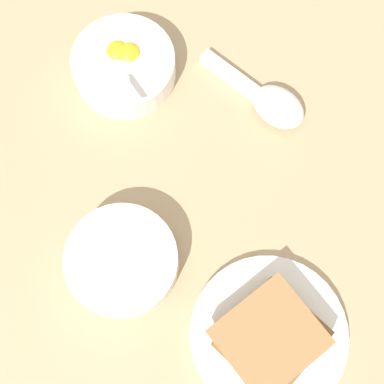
# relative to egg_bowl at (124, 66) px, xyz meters

# --- Properties ---
(ground_plane) EXTENTS (3.00, 3.00, 0.00)m
(ground_plane) POSITION_rel_egg_bowl_xyz_m (-0.12, -0.06, -0.02)
(ground_plane) COLOR tan
(egg_bowl) EXTENTS (0.15, 0.14, 0.07)m
(egg_bowl) POSITION_rel_egg_bowl_xyz_m (0.00, 0.00, 0.00)
(egg_bowl) COLOR white
(egg_bowl) RESTS_ON ground_plane
(toast_plate) EXTENTS (0.19, 0.19, 0.01)m
(toast_plate) POSITION_rel_egg_bowl_xyz_m (-0.33, -0.22, -0.02)
(toast_plate) COLOR white
(toast_plate) RESTS_ON ground_plane
(toast_sandwich) EXTENTS (0.15, 0.15, 0.04)m
(toast_sandwich) POSITION_rel_egg_bowl_xyz_m (-0.34, -0.22, 0.01)
(toast_sandwich) COLOR brown
(toast_sandwich) RESTS_ON toast_plate
(soup_spoon) EXTENTS (0.12, 0.16, 0.03)m
(soup_spoon) POSITION_rel_egg_bowl_xyz_m (-0.03, -0.20, -0.01)
(soup_spoon) COLOR white
(soup_spoon) RESTS_ON ground_plane
(congee_bowl) EXTENTS (0.14, 0.14, 0.04)m
(congee_bowl) POSITION_rel_egg_bowl_xyz_m (-0.26, -0.03, 0.00)
(congee_bowl) COLOR white
(congee_bowl) RESTS_ON ground_plane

